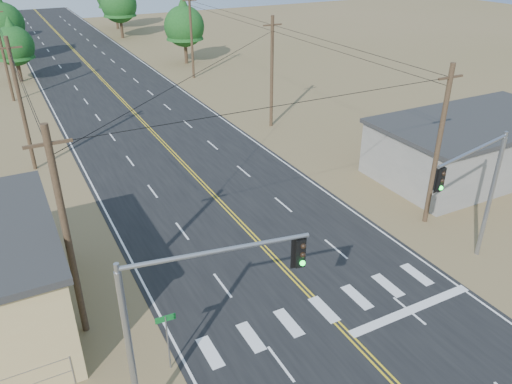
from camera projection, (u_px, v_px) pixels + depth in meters
road at (173, 153)px, 41.49m from camera, size 15.00×200.00×0.02m
building_right at (474, 147)px, 37.42m from camera, size 15.00×8.00×4.00m
utility_pole_left_near at (67, 236)px, 20.66m from camera, size 1.80×0.30×10.00m
utility_pole_left_mid at (21, 105)px, 36.37m from camera, size 1.80×0.30×10.00m
utility_pole_left_far at (3, 53)px, 52.07m from camera, size 1.80×0.30×10.00m
utility_pole_right_near at (438, 146)px, 29.33m from camera, size 1.80×0.30×10.00m
utility_pole_right_mid at (272, 72)px, 45.04m from camera, size 1.80×0.30×10.00m
utility_pole_right_far at (191, 36)px, 60.74m from camera, size 1.80×0.30×10.00m
signal_mast_left at (183, 311)px, 16.76m from camera, size 6.40×1.44×7.31m
signal_mast_right at (479, 184)px, 25.13m from camera, size 6.06×1.60×7.40m
street_sign at (167, 334)px, 20.13m from camera, size 0.84×0.08×2.82m
tree_left_near at (13, 42)px, 59.30m from camera, size 4.68×4.68×7.80m
tree_left_mid at (2, 19)px, 68.15m from camera, size 5.70×5.70×9.50m
tree_right_near at (184, 22)px, 67.55m from camera, size 5.46×5.46×9.10m
tree_right_mid at (118, 1)px, 84.32m from camera, size 5.98×5.98×9.97m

